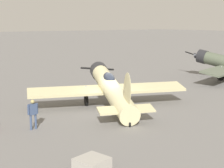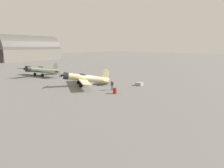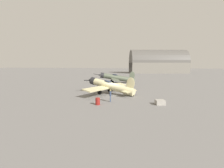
% 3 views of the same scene
% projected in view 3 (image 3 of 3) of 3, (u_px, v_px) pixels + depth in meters
% --- Properties ---
extents(ground_plane, '(400.00, 400.00, 0.00)m').
position_uv_depth(ground_plane, '(112.00, 94.00, 31.11)').
color(ground_plane, slate).
extents(airplane_foreground, '(9.83, 11.15, 3.24)m').
position_uv_depth(airplane_foreground, '(110.00, 86.00, 31.21)').
color(airplane_foreground, beige).
rests_on(airplane_foreground, ground_plane).
extents(airplane_mid_apron, '(11.46, 12.49, 3.37)m').
position_uv_depth(airplane_mid_apron, '(116.00, 78.00, 49.05)').
color(airplane_mid_apron, '#4C5442').
rests_on(airplane_mid_apron, ground_plane).
extents(ground_crew_mechanic, '(0.29, 0.66, 1.72)m').
position_uv_depth(ground_crew_mechanic, '(110.00, 94.00, 24.71)').
color(ground_crew_mechanic, '#384766').
rests_on(ground_crew_mechanic, ground_plane).
extents(equipment_crate, '(1.38, 1.40, 0.61)m').
position_uv_depth(equipment_crate, '(160.00, 102.00, 23.07)').
color(equipment_crate, '#9E998E').
rests_on(equipment_crate, ground_plane).
extents(fuel_drum, '(0.62, 0.62, 0.93)m').
position_uv_depth(fuel_drum, '(98.00, 101.00, 22.90)').
color(fuel_drum, maroon).
rests_on(fuel_drum, ground_plane).
extents(distant_hangar, '(35.28, 22.28, 15.31)m').
position_uv_depth(distant_hangar, '(158.00, 64.00, 105.29)').
color(distant_hangar, slate).
rests_on(distant_hangar, ground_plane).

